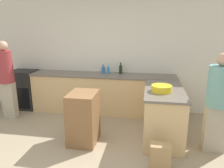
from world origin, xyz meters
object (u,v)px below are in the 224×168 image
object	(u,v)px
person_at_peninsula	(218,101)
paper_bag	(160,157)
water_bottle_blue	(103,70)
wine_bottle_dark	(121,69)
person_by_range	(7,77)
island_table	(83,118)
dish_soap_bottle	(108,70)
range_oven	(25,89)
mixing_bowl	(162,88)

from	to	relation	value
person_at_peninsula	paper_bag	xyz separation A→B (m)	(-0.89, -0.67, -0.68)
water_bottle_blue	paper_bag	xyz separation A→B (m)	(1.27, -2.11, -0.81)
wine_bottle_dark	person_by_range	distance (m)	2.51
island_table	dish_soap_bottle	size ratio (longest dim) A/B	4.78
person_by_range	person_at_peninsula	bearing A→B (deg)	-8.95
range_oven	water_bottle_blue	bearing A→B (deg)	3.41
wine_bottle_dark	person_at_peninsula	size ratio (longest dim) A/B	0.16
range_oven	paper_bag	bearing A→B (deg)	-31.39
range_oven	dish_soap_bottle	bearing A→B (deg)	2.65
paper_bag	person_by_range	bearing A→B (deg)	157.83
dish_soap_bottle	water_bottle_blue	size ratio (longest dim) A/B	0.92
range_oven	mixing_bowl	xyz separation A→B (m)	(3.28, -1.16, 0.51)
wine_bottle_dark	person_by_range	bearing A→B (deg)	-160.97
range_oven	mixing_bowl	world-z (taller)	mixing_bowl
island_table	paper_bag	bearing A→B (deg)	-23.97
water_bottle_blue	dish_soap_bottle	bearing A→B (deg)	-9.53
mixing_bowl	dish_soap_bottle	distance (m)	1.71
range_oven	wine_bottle_dark	bearing A→B (deg)	3.40
water_bottle_blue	person_by_range	bearing A→B (deg)	-157.97
wine_bottle_dark	paper_bag	size ratio (longest dim) A/B	0.67
island_table	paper_bag	world-z (taller)	island_table
paper_bag	mixing_bowl	bearing A→B (deg)	88.90
mixing_bowl	person_at_peninsula	xyz separation A→B (m)	(0.87, -0.17, -0.11)
dish_soap_bottle	wine_bottle_dark	world-z (taller)	wine_bottle_dark
person_by_range	mixing_bowl	bearing A→B (deg)	-8.39
range_oven	island_table	bearing A→B (deg)	-35.76
wine_bottle_dark	person_at_peninsula	distance (m)	2.28
wine_bottle_dark	person_by_range	xyz separation A→B (m)	(-2.37, -0.82, -0.09)
range_oven	person_by_range	size ratio (longest dim) A/B	0.55
mixing_bowl	wine_bottle_dark	bearing A→B (deg)	123.95
dish_soap_bottle	person_at_peninsula	xyz separation A→B (m)	(2.03, -1.42, -0.13)
dish_soap_bottle	person_by_range	distance (m)	2.23
person_at_peninsula	paper_bag	distance (m)	1.30
person_by_range	paper_bag	distance (m)	3.57
person_at_peninsula	dish_soap_bottle	bearing A→B (deg)	144.95
paper_bag	person_at_peninsula	bearing A→B (deg)	37.06
paper_bag	range_oven	bearing A→B (deg)	148.61
range_oven	island_table	size ratio (longest dim) A/B	1.03
island_table	dish_soap_bottle	distance (m)	1.62
island_table	person_by_range	xyz separation A→B (m)	(-1.93, 0.74, 0.48)
range_oven	wine_bottle_dark	size ratio (longest dim) A/B	3.56
person_by_range	person_at_peninsula	distance (m)	4.17
mixing_bowl	person_by_range	distance (m)	3.28
island_table	paper_bag	distance (m)	1.45
person_by_range	water_bottle_blue	bearing A→B (deg)	22.03
paper_bag	wine_bottle_dark	bearing A→B (deg)	111.88
dish_soap_bottle	wine_bottle_dark	xyz separation A→B (m)	(0.28, 0.04, 0.03)
wine_bottle_dark	island_table	bearing A→B (deg)	-106.00
person_by_range	dish_soap_bottle	bearing A→B (deg)	20.33
water_bottle_blue	person_by_range	world-z (taller)	person_by_range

